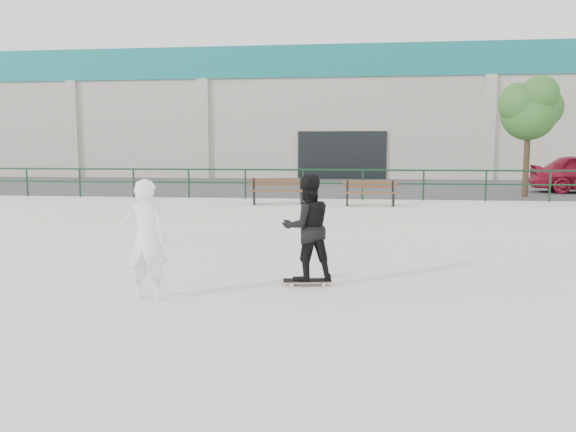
# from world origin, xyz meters

# --- Properties ---
(ground) EXTENTS (120.00, 120.00, 0.00)m
(ground) POSITION_xyz_m (0.00, 0.00, 0.00)
(ground) COLOR beige
(ground) RESTS_ON ground
(ledge) EXTENTS (30.00, 3.00, 0.50)m
(ledge) POSITION_xyz_m (0.00, 9.50, 0.25)
(ledge) COLOR #BBB9AB
(ledge) RESTS_ON ground
(parking_strip) EXTENTS (60.00, 14.00, 0.50)m
(parking_strip) POSITION_xyz_m (0.00, 18.00, 0.25)
(parking_strip) COLOR #323232
(parking_strip) RESTS_ON ground
(railing) EXTENTS (28.00, 0.06, 1.03)m
(railing) POSITION_xyz_m (-0.00, 10.80, 1.24)
(railing) COLOR #14371F
(railing) RESTS_ON ledge
(commercial_building) EXTENTS (44.20, 16.33, 8.00)m
(commercial_building) POSITION_xyz_m (-0.00, 31.99, 4.58)
(commercial_building) COLOR #B9B1A6
(commercial_building) RESTS_ON ground
(bench_left) EXTENTS (1.84, 0.87, 0.82)m
(bench_left) POSITION_xyz_m (-1.63, 9.01, 0.90)
(bench_left) COLOR #4D281A
(bench_left) RESTS_ON ledge
(bench_right) EXTENTS (1.64, 0.50, 0.76)m
(bench_right) POSITION_xyz_m (1.20, 8.87, 0.87)
(bench_right) COLOR #4D281A
(bench_right) RESTS_ON ledge
(tree) EXTENTS (2.37, 2.11, 4.21)m
(tree) POSITION_xyz_m (6.82, 12.72, 3.66)
(tree) COLOR #413020
(tree) RESTS_ON parking_strip
(skateboard) EXTENTS (0.80, 0.32, 0.09)m
(skateboard) POSITION_xyz_m (-0.01, 0.74, 0.07)
(skateboard) COLOR black
(skateboard) RESTS_ON ground
(standing_skater) EXTENTS (1.02, 0.92, 1.71)m
(standing_skater) POSITION_xyz_m (-0.01, 0.74, 0.95)
(standing_skater) COLOR black
(standing_skater) RESTS_ON skateboard
(seated_skater) EXTENTS (0.68, 0.48, 1.78)m
(seated_skater) POSITION_xyz_m (-2.27, -0.39, 0.89)
(seated_skater) COLOR white
(seated_skater) RESTS_ON ground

